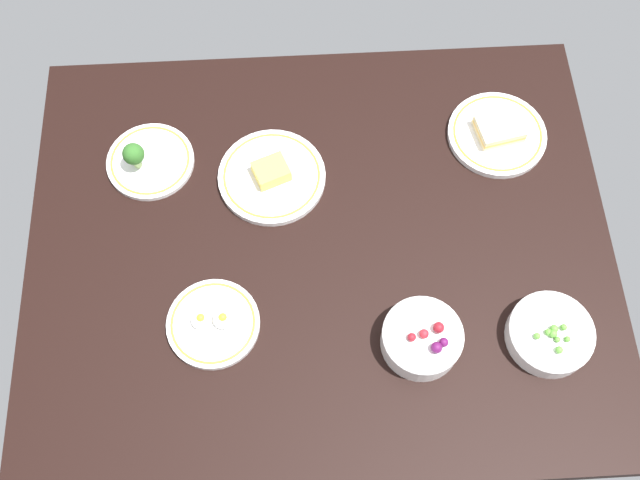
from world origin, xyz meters
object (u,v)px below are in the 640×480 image
plate_sandwich (497,133)px  bowl_peas (550,334)px  plate_cheese (272,176)px  bowl_berries (422,339)px  plate_broccoli (147,160)px  plate_eggs (213,323)px

plate_sandwich → bowl_peas: bearing=-86.7°
plate_cheese → bowl_peas: bearing=-36.2°
bowl_berries → plate_sandwich: 50.81cm
bowl_berries → bowl_peas: size_ratio=0.94×
plate_broccoli → plate_eggs: bearing=-69.0°
plate_sandwich → plate_eggs: (-61.61, -39.87, -0.29)cm
bowl_berries → plate_eggs: size_ratio=0.85×
bowl_berries → plate_broccoli: 68.95cm
plate_sandwich → plate_eggs: size_ratio=1.18×
bowl_berries → plate_broccoli: (-53.92, 42.96, -1.41)cm
plate_sandwich → plate_broccoli: plate_broccoli is taller
plate_cheese → bowl_peas: size_ratio=1.39×
plate_sandwich → plate_cheese: bearing=-170.9°
plate_eggs → plate_broccoli: bearing=111.0°
bowl_berries → bowl_peas: bowl_berries is taller
plate_eggs → plate_cheese: bearing=69.1°
bowl_peas → plate_broccoli: 89.60cm
bowl_peas → plate_sandwich: bearing=93.3°
plate_broccoli → bowl_berries: bearing=-38.5°
bowl_peas → plate_broccoli: plate_broccoli is taller
bowl_peas → plate_eggs: 64.56cm
bowl_berries → plate_cheese: 46.82cm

